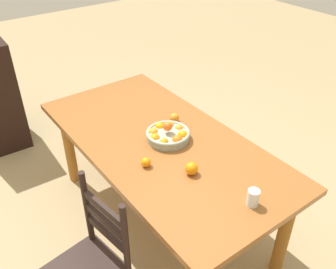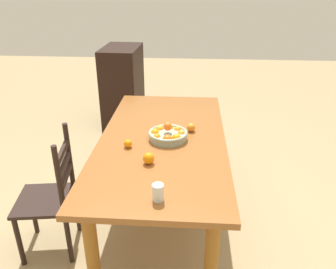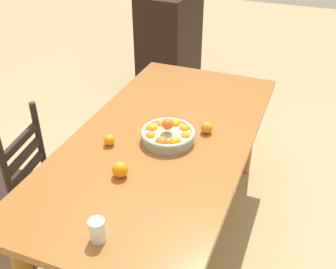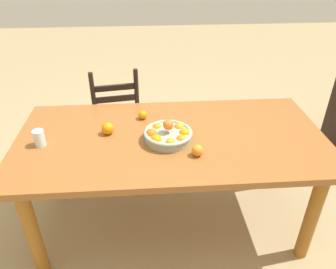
{
  "view_description": "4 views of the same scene",
  "coord_description": "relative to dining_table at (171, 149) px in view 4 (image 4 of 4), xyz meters",
  "views": [
    {
      "loc": [
        -1.68,
        1.18,
        2.19
      ],
      "look_at": [
        -0.02,
        -0.04,
        0.79
      ],
      "focal_mm": 39.38,
      "sensor_mm": 36.0,
      "label": 1
    },
    {
      "loc": [
        -2.34,
        -0.21,
        1.9
      ],
      "look_at": [
        -0.02,
        -0.04,
        0.79
      ],
      "focal_mm": 36.24,
      "sensor_mm": 36.0,
      "label": 2
    },
    {
      "loc": [
        -1.75,
        -0.71,
        1.98
      ],
      "look_at": [
        -0.02,
        -0.04,
        0.79
      ],
      "focal_mm": 43.1,
      "sensor_mm": 36.0,
      "label": 3
    },
    {
      "loc": [
        -0.15,
        -1.72,
        1.84
      ],
      "look_at": [
        -0.02,
        -0.04,
        0.79
      ],
      "focal_mm": 34.67,
      "sensor_mm": 36.0,
      "label": 4
    }
  ],
  "objects": [
    {
      "name": "orange_loose_0",
      "position": [
        -0.18,
        0.24,
        0.13
      ],
      "size": [
        0.06,
        0.06,
        0.06
      ],
      "primitive_type": "sphere",
      "color": "orange",
      "rests_on": "dining_table"
    },
    {
      "name": "orange_loose_1",
      "position": [
        0.13,
        -0.22,
        0.13
      ],
      "size": [
        0.07,
        0.07,
        0.07
      ],
      "primitive_type": "sphere",
      "color": "orange",
      "rests_on": "dining_table"
    },
    {
      "name": "chair_near_window",
      "position": [
        -0.41,
        0.77,
        -0.21
      ],
      "size": [
        0.45,
        0.45,
        0.95
      ],
      "rotation": [
        0.0,
        0.0,
        3.29
      ],
      "color": "black",
      "rests_on": "ground"
    },
    {
      "name": "ground_plane",
      "position": [
        0.0,
        0.0,
        -0.65
      ],
      "size": [
        12.0,
        12.0,
        0.0
      ],
      "primitive_type": "plane",
      "color": "tan"
    },
    {
      "name": "fruit_bowl",
      "position": [
        -0.02,
        -0.04,
        0.14
      ],
      "size": [
        0.3,
        0.3,
        0.14
      ],
      "color": "#94A393",
      "rests_on": "dining_table"
    },
    {
      "name": "drinking_glass",
      "position": [
        -0.79,
        -0.04,
        0.15
      ],
      "size": [
        0.07,
        0.07,
        0.1
      ],
      "primitive_type": "cylinder",
      "color": "silver",
      "rests_on": "dining_table"
    },
    {
      "name": "dining_table",
      "position": [
        0.0,
        0.0,
        0.0
      ],
      "size": [
        1.94,
        0.96,
        0.75
      ],
      "color": "#935829",
      "rests_on": "ground"
    },
    {
      "name": "orange_loose_2",
      "position": [
        -0.4,
        0.06,
        0.14
      ],
      "size": [
        0.08,
        0.08,
        0.08
      ],
      "primitive_type": "sphere",
      "color": "orange",
      "rests_on": "dining_table"
    }
  ]
}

